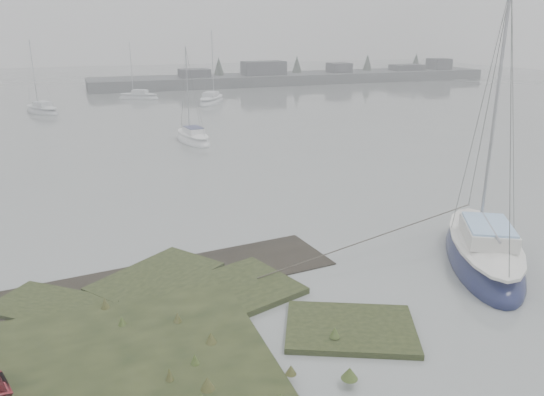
# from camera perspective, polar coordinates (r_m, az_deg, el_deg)

# --- Properties ---
(ground) EXTENTS (160.00, 160.00, 0.00)m
(ground) POSITION_cam_1_polar(r_m,az_deg,el_deg) (42.81, -12.27, 6.84)
(ground) COLOR gray
(ground) RESTS_ON ground
(far_shoreline) EXTENTS (60.00, 8.00, 4.15)m
(far_shoreline) POSITION_cam_1_polar(r_m,az_deg,el_deg) (80.84, 3.56, 12.88)
(far_shoreline) COLOR #4C4F51
(far_shoreline) RESTS_ON ground
(sailboat_main) EXTENTS (5.64, 7.33, 10.06)m
(sailboat_main) POSITION_cam_1_polar(r_m,az_deg,el_deg) (20.24, 21.75, -5.59)
(sailboat_main) COLOR #12183D
(sailboat_main) RESTS_ON ground
(sailboat_white) EXTENTS (2.37, 5.28, 7.20)m
(sailboat_white) POSITION_cam_1_polar(r_m,az_deg,el_deg) (38.98, -8.50, 6.32)
(sailboat_white) COLOR white
(sailboat_white) RESTS_ON ground
(sailboat_far_a) EXTENTS (4.06, 5.38, 7.36)m
(sailboat_far_a) POSITION_cam_1_polar(r_m,az_deg,el_deg) (56.19, -23.49, 8.59)
(sailboat_far_a) COLOR #9CA0A6
(sailboat_far_a) RESTS_ON ground
(sailboat_far_b) EXTENTS (4.78, 5.92, 8.22)m
(sailboat_far_b) POSITION_cam_1_polar(r_m,az_deg,el_deg) (58.76, -6.51, 10.31)
(sailboat_far_b) COLOR silver
(sailboat_far_b) RESTS_ON ground
(sailboat_far_c) EXTENTS (4.94, 3.89, 6.81)m
(sailboat_far_c) POSITION_cam_1_polar(r_m,az_deg,el_deg) (64.02, -14.14, 10.48)
(sailboat_far_c) COLOR silver
(sailboat_far_c) RESTS_ON ground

